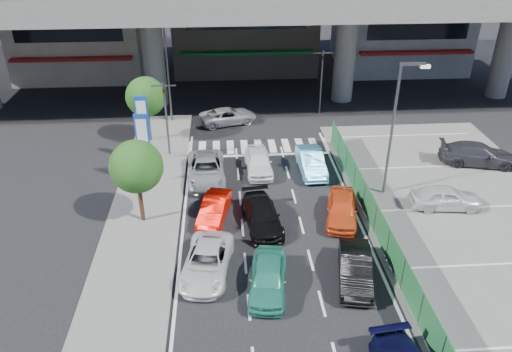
{
  "coord_description": "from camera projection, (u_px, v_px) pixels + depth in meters",
  "views": [
    {
      "loc": [
        -2.43,
        -19.09,
        15.48
      ],
      "look_at": [
        -0.7,
        5.45,
        1.79
      ],
      "focal_mm": 35.0,
      "sensor_mm": 36.0,
      "label": 1
    }
  ],
  "objects": [
    {
      "name": "fence_run",
      "position": [
        381.0,
        230.0,
        25.07
      ],
      "size": [
        0.16,
        22.0,
        1.8
      ],
      "primitive_type": null,
      "color": "#216334",
      "rests_on": "ground"
    },
    {
      "name": "taxi_orange_left",
      "position": [
        215.0,
        209.0,
        27.37
      ],
      "size": [
        2.05,
        3.88,
        1.22
      ],
      "primitive_type": "imported",
      "rotation": [
        0.0,
        0.0,
        -0.22
      ],
      "color": "#F51103",
      "rests_on": "ground"
    },
    {
      "name": "sidewalk_left",
      "position": [
        143.0,
        220.0,
        27.34
      ],
      "size": [
        4.0,
        30.0,
        0.12
      ],
      "primitive_type": "cube",
      "color": "#5C5C59",
      "rests_on": "ground"
    },
    {
      "name": "street_lamp_left",
      "position": [
        169.0,
        63.0,
        37.3
      ],
      "size": [
        1.65,
        0.22,
        8.0
      ],
      "color": "#595B60",
      "rests_on": "ground"
    },
    {
      "name": "tree_far",
      "position": [
        146.0,
        97.0,
        34.83
      ],
      "size": [
        2.8,
        2.8,
        4.8
      ],
      "color": "#382314",
      "rests_on": "ground"
    },
    {
      "name": "building_east",
      "position": [
        403.0,
        7.0,
        50.25
      ],
      "size": [
        12.0,
        10.9,
        12.0
      ],
      "color": "gray",
      "rests_on": "ground"
    },
    {
      "name": "crossing_wagon_silver",
      "position": [
        228.0,
        116.0,
        39.01
      ],
      "size": [
        4.82,
        3.16,
        1.23
      ],
      "primitive_type": "imported",
      "rotation": [
        0.0,
        0.0,
        1.84
      ],
      "color": "#999A9F",
      "rests_on": "ground"
    },
    {
      "name": "sedan_white_front_mid",
      "position": [
        258.0,
        162.0,
        32.08
      ],
      "size": [
        1.74,
        4.1,
        1.38
      ],
      "primitive_type": "imported",
      "rotation": [
        0.0,
        0.0,
        0.03
      ],
      "color": "white",
      "rests_on": "ground"
    },
    {
      "name": "signboard_near",
      "position": [
        143.0,
        140.0,
        29.35
      ],
      "size": [
        0.8,
        0.14,
        4.7
      ],
      "color": "#595B60",
      "rests_on": "ground"
    },
    {
      "name": "parked_sedan_white",
      "position": [
        446.0,
        197.0,
        28.17
      ],
      "size": [
        4.08,
        1.97,
        1.34
      ],
      "primitive_type": "imported",
      "rotation": [
        0.0,
        0.0,
        1.47
      ],
      "color": "silver",
      "rests_on": "parking_lot"
    },
    {
      "name": "sedan_black_mid",
      "position": [
        262.0,
        216.0,
        26.71
      ],
      "size": [
        2.28,
        4.53,
        1.26
      ],
      "primitive_type": "imported",
      "rotation": [
        0.0,
        0.0,
        0.12
      ],
      "color": "black",
      "rests_on": "ground"
    },
    {
      "name": "building_west",
      "position": [
        79.0,
        6.0,
        48.04
      ],
      "size": [
        12.0,
        10.9,
        13.0
      ],
      "color": "gray",
      "rests_on": "ground"
    },
    {
      "name": "traffic_cone",
      "position": [
        375.0,
        215.0,
        27.1
      ],
      "size": [
        0.5,
        0.5,
        0.74
      ],
      "primitive_type": "cone",
      "rotation": [
        0.0,
        0.0,
        -0.43
      ],
      "color": "#F7500D",
      "rests_on": "parking_lot"
    },
    {
      "name": "sedan_white_mid_left",
      "position": [
        207.0,
        262.0,
        23.3
      ],
      "size": [
        2.78,
        4.8,
        1.26
      ],
      "primitive_type": "imported",
      "rotation": [
        0.0,
        0.0,
        -0.16
      ],
      "color": "silver",
      "rests_on": "ground"
    },
    {
      "name": "parking_lot",
      "position": [
        478.0,
        228.0,
        26.72
      ],
      "size": [
        12.0,
        28.0,
        0.06
      ],
      "primitive_type": "cube",
      "color": "#5C5C59",
      "rests_on": "ground"
    },
    {
      "name": "taxi_orange_right",
      "position": [
        342.0,
        209.0,
        27.22
      ],
      "size": [
        2.52,
        4.32,
        1.38
      ],
      "primitive_type": "imported",
      "rotation": [
        0.0,
        0.0,
        -0.23
      ],
      "color": "#E7501E",
      "rests_on": "ground"
    },
    {
      "name": "kei_truck_front_right",
      "position": [
        311.0,
        162.0,
        32.06
      ],
      "size": [
        1.56,
        4.22,
        1.38
      ],
      "primitive_type": "imported",
      "rotation": [
        0.0,
        0.0,
        0.02
      ],
      "color": "#54B3DF",
      "rests_on": "ground"
    },
    {
      "name": "tree_near",
      "position": [
        136.0,
        167.0,
        25.73
      ],
      "size": [
        2.8,
        2.8,
        4.8
      ],
      "color": "#382314",
      "rests_on": "ground"
    },
    {
      "name": "parked_sedan_dgrey",
      "position": [
        478.0,
        154.0,
        32.84
      ],
      "size": [
        5.25,
        3.1,
        1.43
      ],
      "primitive_type": "imported",
      "rotation": [
        0.0,
        0.0,
        1.33
      ],
      "color": "#333338",
      "rests_on": "parking_lot"
    },
    {
      "name": "signboard_far",
      "position": [
        143.0,
        120.0,
        31.94
      ],
      "size": [
        0.8,
        0.14,
        4.7
      ],
      "color": "#595B60",
      "rests_on": "ground"
    },
    {
      "name": "traffic_light_right",
      "position": [
        322.0,
        66.0,
        39.3
      ],
      "size": [
        1.6,
        1.24,
        5.2
      ],
      "color": "#595B60",
      "rests_on": "ground"
    },
    {
      "name": "hatch_black_mid_right",
      "position": [
        355.0,
        269.0,
        22.82
      ],
      "size": [
        2.16,
        4.27,
        1.34
      ],
      "primitive_type": "imported",
      "rotation": [
        0.0,
        0.0,
        -0.19
      ],
      "color": "black",
      "rests_on": "ground"
    },
    {
      "name": "wagon_silver_front_left",
      "position": [
        206.0,
        170.0,
        31.11
      ],
      "size": [
        2.48,
        5.05,
        1.38
      ],
      "primitive_type": "imported",
      "rotation": [
        0.0,
        0.0,
        0.04
      ],
      "color": "#9DA0A4",
      "rests_on": "ground"
    },
    {
      "name": "traffic_light_left",
      "position": [
        165.0,
        101.0,
        32.48
      ],
      "size": [
        1.6,
        1.24,
        5.2
      ],
      "color": "#595B60",
      "rests_on": "ground"
    },
    {
      "name": "ground",
      "position": [
        278.0,
        262.0,
        24.32
      ],
      "size": [
        120.0,
        120.0,
        0.0
      ],
      "primitive_type": "plane",
      "color": "black",
      "rests_on": "ground"
    },
    {
      "name": "taxi_teal_mid",
      "position": [
        268.0,
        277.0,
        22.27
      ],
      "size": [
        2.19,
        4.24,
        1.38
      ],
      "primitive_type": "imported",
      "rotation": [
        0.0,
        0.0,
        -0.14
      ],
      "color": "teal",
      "rests_on": "ground"
    },
    {
      "name": "street_lamp_right",
      "position": [
        397.0,
        120.0,
        27.67
      ],
      "size": [
        1.65,
        0.22,
        8.0
      ],
      "color": "#595B60",
      "rests_on": "ground"
    }
  ]
}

